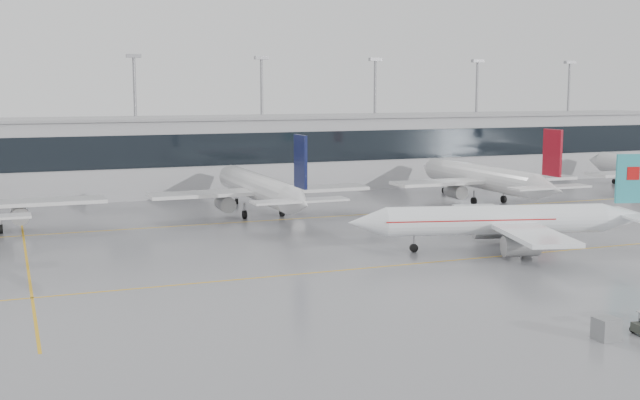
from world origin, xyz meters
name	(u,v)px	position (x,y,z in m)	size (l,w,h in m)	color
ground	(366,268)	(0.00, 0.00, 0.00)	(320.00, 320.00, 0.00)	gray
taxi_line_main	(366,268)	(0.00, 0.00, 0.01)	(120.00, 0.25, 0.01)	gold
taxi_line_north	(269,220)	(0.00, 30.00, 0.01)	(120.00, 0.25, 0.01)	gold
taxi_line_cross	(27,261)	(-30.00, 15.00, 0.01)	(0.25, 60.00, 0.01)	gold
terminal	(210,155)	(0.00, 62.00, 6.00)	(180.00, 15.00, 12.00)	#9F9FA3
terminal_glass	(221,149)	(0.00, 54.45, 7.50)	(180.00, 0.20, 5.00)	black
terminal_roof	(209,118)	(0.00, 62.00, 12.20)	(182.00, 16.00, 0.40)	gray
light_masts	(200,110)	(0.00, 68.00, 13.34)	(156.40, 1.00, 22.60)	gray
air_canada_jet	(508,221)	(17.53, 2.45, 3.14)	(32.81, 25.90, 10.07)	white
parked_jet_c	(261,189)	(0.00, 33.69, 3.71)	(29.64, 36.96, 11.72)	silver
parked_jet_d	(485,178)	(35.00, 33.69, 3.71)	(29.64, 36.96, 11.72)	silver
gse_unit	(606,329)	(5.99, -25.96, 0.77)	(1.54, 1.43, 1.54)	slate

